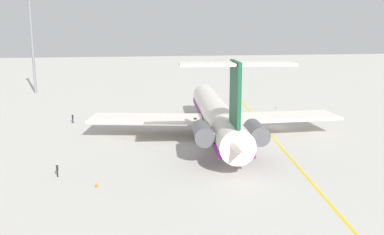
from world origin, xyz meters
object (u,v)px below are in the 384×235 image
object	(u,v)px
ground_crew_near_tail	(73,117)
safety_cone_wingtip	(276,107)
main_jetliner	(217,115)
light_mast	(32,40)
safety_cone_tail	(96,185)
ground_crew_near_nose	(57,168)

from	to	relation	value
ground_crew_near_tail	safety_cone_wingtip	size ratio (longest dim) A/B	3.31
main_jetliner	light_mast	bearing A→B (deg)	39.89
safety_cone_wingtip	safety_cone_tail	size ratio (longest dim) A/B	1.00
main_jetliner	safety_cone_wingtip	bearing A→B (deg)	-33.38
safety_cone_wingtip	main_jetliner	bearing A→B (deg)	140.93
light_mast	safety_cone_tail	bearing A→B (deg)	-165.48
safety_cone_tail	light_mast	distance (m)	78.54
ground_crew_near_tail	light_mast	world-z (taller)	light_mast
safety_cone_wingtip	light_mast	world-z (taller)	light_mast
ground_crew_near_nose	safety_cone_tail	distance (m)	6.40
ground_crew_near_nose	light_mast	xyz separation A→B (m)	(70.56, 14.65, 13.27)
ground_crew_near_tail	safety_cone_tail	world-z (taller)	ground_crew_near_tail
main_jetliner	safety_cone_wingtip	size ratio (longest dim) A/B	85.30
main_jetliner	ground_crew_near_nose	world-z (taller)	main_jetliner
ground_crew_near_nose	safety_cone_wingtip	world-z (taller)	ground_crew_near_nose
safety_cone_tail	light_mast	xyz separation A→B (m)	(74.80, 19.38, 14.10)
ground_crew_near_nose	main_jetliner	bearing A→B (deg)	5.30
ground_crew_near_tail	main_jetliner	bearing A→B (deg)	102.22
safety_cone_wingtip	light_mast	size ratio (longest dim) A/B	0.02
ground_crew_near_nose	safety_cone_tail	bearing A→B (deg)	-69.87
ground_crew_near_nose	light_mast	bearing A→B (deg)	73.70
ground_crew_near_nose	safety_cone_wingtip	distance (m)	56.58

